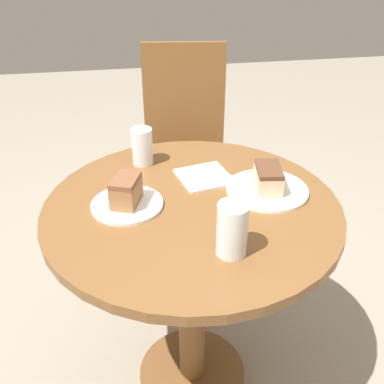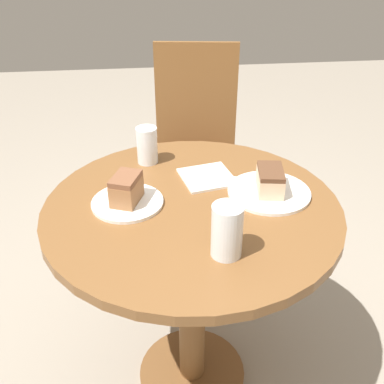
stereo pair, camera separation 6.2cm
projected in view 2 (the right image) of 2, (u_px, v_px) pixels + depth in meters
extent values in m
plane|color=gray|center=(192.00, 374.00, 1.66)|extent=(8.00, 8.00, 0.00)
cylinder|color=brown|center=(192.00, 372.00, 1.65)|extent=(0.38, 0.38, 0.03)
cylinder|color=brown|center=(192.00, 301.00, 1.46)|extent=(0.09, 0.09, 0.70)
cylinder|color=brown|center=(192.00, 208.00, 1.27)|extent=(0.84, 0.84, 0.03)
cylinder|color=brown|center=(153.00, 240.00, 2.00)|extent=(0.04, 0.04, 0.42)
cylinder|color=brown|center=(234.00, 241.00, 2.00)|extent=(0.04, 0.04, 0.42)
cylinder|color=brown|center=(161.00, 190.00, 2.37)|extent=(0.04, 0.04, 0.42)
cylinder|color=brown|center=(230.00, 191.00, 2.36)|extent=(0.04, 0.04, 0.42)
cube|color=#47281E|center=(195.00, 173.00, 2.06)|extent=(0.47, 0.52, 0.03)
cube|color=brown|center=(196.00, 99.00, 2.11)|extent=(0.38, 0.07, 0.52)
cylinder|color=white|center=(269.00, 192.00, 1.31)|extent=(0.24, 0.24, 0.01)
cylinder|color=white|center=(128.00, 202.00, 1.26)|extent=(0.20, 0.20, 0.01)
cube|color=beige|center=(270.00, 182.00, 1.29)|extent=(0.09, 0.12, 0.06)
cube|color=brown|center=(271.00, 172.00, 1.28)|extent=(0.09, 0.12, 0.01)
cube|color=#9E6B42|center=(127.00, 191.00, 1.24)|extent=(0.10, 0.12, 0.06)
cube|color=brown|center=(125.00, 179.00, 1.22)|extent=(0.10, 0.11, 0.02)
cylinder|color=silver|center=(227.00, 239.00, 1.06)|extent=(0.07, 0.07, 0.09)
cylinder|color=white|center=(227.00, 231.00, 1.04)|extent=(0.08, 0.08, 0.14)
cylinder|color=silver|center=(147.00, 150.00, 1.46)|extent=(0.06, 0.06, 0.09)
cylinder|color=white|center=(147.00, 145.00, 1.45)|extent=(0.07, 0.07, 0.12)
cube|color=silver|center=(207.00, 177.00, 1.39)|extent=(0.18, 0.18, 0.01)
cube|color=silver|center=(227.00, 177.00, 1.39)|extent=(0.18, 0.10, 0.00)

